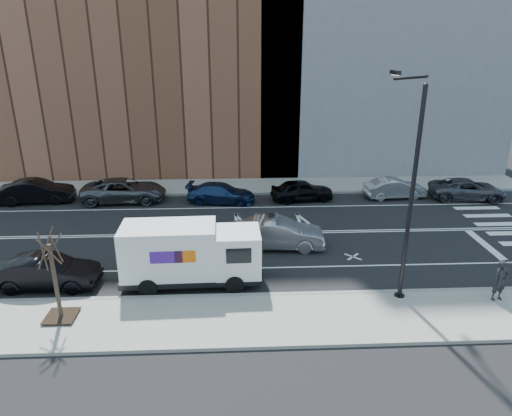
{
  "coord_description": "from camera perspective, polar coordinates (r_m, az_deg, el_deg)",
  "views": [
    {
      "loc": [
        0.02,
        -24.22,
        10.54
      ],
      "look_at": [
        1.16,
        0.41,
        1.4
      ],
      "focal_mm": 32.0,
      "sensor_mm": 36.0,
      "label": 1
    }
  ],
  "objects": [
    {
      "name": "fedex_van",
      "position": [
        20.81,
        -8.25,
        -5.62
      ],
      "size": [
        6.34,
        2.37,
        2.87
      ],
      "rotation": [
        0.0,
        0.0,
        0.03
      ],
      "color": "black",
      "rests_on": "ground"
    },
    {
      "name": "far_parked_f",
      "position": [
        33.55,
        16.96,
        2.37
      ],
      "size": [
        4.37,
        1.86,
        1.4
      ],
      "primitive_type": "imported",
      "rotation": [
        0.0,
        0.0,
        1.66
      ],
      "color": "#A5A6A9",
      "rests_on": "ground"
    },
    {
      "name": "ground",
      "position": [
        26.42,
        -2.48,
        -3.2
      ],
      "size": [
        120.0,
        120.0,
        0.0
      ],
      "primitive_type": "plane",
      "color": "black",
      "rests_on": "ground"
    },
    {
      "name": "curb_near",
      "position": [
        20.15,
        -2.37,
        -10.94
      ],
      "size": [
        44.0,
        0.25,
        0.17
      ],
      "primitive_type": "cube",
      "color": "gray",
      "rests_on": "ground"
    },
    {
      "name": "crosswalk",
      "position": [
        30.87,
        28.76,
        -2.26
      ],
      "size": [
        3.0,
        14.0,
        0.01
      ],
      "primitive_type": null,
      "color": "white",
      "rests_on": "ground"
    },
    {
      "name": "far_parked_g",
      "position": [
        35.14,
        24.92,
        2.14
      ],
      "size": [
        5.33,
        2.98,
        1.41
      ],
      "primitive_type": "imported",
      "rotation": [
        0.0,
        0.0,
        1.44
      ],
      "color": "#43464A",
      "rests_on": "ground"
    },
    {
      "name": "far_parked_c",
      "position": [
        32.68,
        -16.17,
        2.14
      ],
      "size": [
        5.77,
        2.84,
        1.58
      ],
      "primitive_type": "imported",
      "rotation": [
        0.0,
        0.0,
        1.61
      ],
      "color": "#4B4F53",
      "rests_on": "ground"
    },
    {
      "name": "curb_far",
      "position": [
        32.93,
        -2.55,
        1.8
      ],
      "size": [
        44.0,
        0.25,
        0.17
      ],
      "primitive_type": "cube",
      "color": "gray",
      "rests_on": "ground"
    },
    {
      "name": "bldg_brick",
      "position": [
        40.63,
        -14.99,
        20.35
      ],
      "size": [
        26.0,
        10.0,
        22.0
      ],
      "primitive_type": "cube",
      "color": "brown",
      "rests_on": "ground"
    },
    {
      "name": "road_markings",
      "position": [
        26.42,
        -2.48,
        -3.19
      ],
      "size": [
        40.0,
        8.6,
        0.01
      ],
      "primitive_type": null,
      "color": "white",
      "rests_on": "ground"
    },
    {
      "name": "far_parked_d",
      "position": [
        31.29,
        -4.39,
        1.88
      ],
      "size": [
        4.83,
        2.5,
        1.34
      ],
      "primitive_type": "imported",
      "rotation": [
        0.0,
        0.0,
        1.43
      ],
      "color": "navy",
      "rests_on": "ground"
    },
    {
      "name": "near_parked_rear_a",
      "position": [
        22.64,
        -24.65,
        -7.3
      ],
      "size": [
        4.58,
        1.69,
        1.5
      ],
      "primitive_type": "imported",
      "rotation": [
        0.0,
        0.0,
        1.55
      ],
      "color": "black",
      "rests_on": "ground"
    },
    {
      "name": "far_parked_e",
      "position": [
        31.73,
        5.78,
        2.22
      ],
      "size": [
        4.46,
        2.21,
        1.46
      ],
      "primitive_type": "imported",
      "rotation": [
        0.0,
        0.0,
        1.69
      ],
      "color": "black",
      "rests_on": "ground"
    },
    {
      "name": "driving_sedan",
      "position": [
        24.4,
        2.73,
        -3.19
      ],
      "size": [
        5.06,
        2.12,
        1.63
      ],
      "primitive_type": "imported",
      "rotation": [
        0.0,
        0.0,
        1.49
      ],
      "color": "#98979C",
      "rests_on": "ground"
    },
    {
      "name": "streetlight",
      "position": [
        19.45,
        18.53,
        2.95
      ],
      "size": [
        0.44,
        4.02,
        9.34
      ],
      "color": "black",
      "rests_on": "ground"
    },
    {
      "name": "sidewalk_near",
      "position": [
        18.64,
        -2.33,
        -13.84
      ],
      "size": [
        44.0,
        3.6,
        0.15
      ],
      "primitive_type": "cube",
      "color": "gray",
      "rests_on": "ground"
    },
    {
      "name": "sidewalk_far",
      "position": [
        34.64,
        -2.56,
        2.73
      ],
      "size": [
        44.0,
        3.6,
        0.15
      ],
      "primitive_type": "cube",
      "color": "gray",
      "rests_on": "ground"
    },
    {
      "name": "bldg_concrete",
      "position": [
        41.66,
        15.32,
        23.06
      ],
      "size": [
        20.0,
        10.0,
        26.0
      ],
      "primitive_type": "cube",
      "color": "slate",
      "rests_on": "ground"
    },
    {
      "name": "far_parked_b",
      "position": [
        34.57,
        -25.73,
        1.89
      ],
      "size": [
        4.97,
        2.11,
        1.59
      ],
      "primitive_type": "imported",
      "rotation": [
        0.0,
        0.0,
        1.66
      ],
      "color": "black",
      "rests_on": "ground"
    },
    {
      "name": "street_tree",
      "position": [
        19.55,
        -23.66,
        -9.24
      ],
      "size": [
        1.2,
        1.2,
        3.75
      ],
      "color": "black",
      "rests_on": "ground"
    },
    {
      "name": "pedestrian",
      "position": [
        21.88,
        28.23,
        -7.99
      ],
      "size": [
        0.74,
        0.57,
        1.81
      ],
      "primitive_type": "imported",
      "rotation": [
        0.0,
        0.0,
        0.23
      ],
      "color": "black",
      "rests_on": "sidewalk_near"
    }
  ]
}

